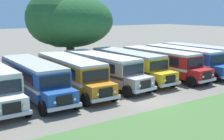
# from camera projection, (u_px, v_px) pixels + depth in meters

# --- Properties ---
(ground_plane) EXTENTS (220.00, 220.00, 0.00)m
(ground_plane) POSITION_uv_depth(u_px,v_px,m) (146.00, 100.00, 23.08)
(ground_plane) COLOR slate
(foreground_grass_strip) EXTENTS (80.00, 8.10, 0.01)m
(foreground_grass_strip) POSITION_uv_depth(u_px,v_px,m) (213.00, 124.00, 18.04)
(foreground_grass_strip) COLOR #4C7538
(foreground_grass_strip) RESTS_ON ground_plane
(parked_bus_slot_2) EXTENTS (2.72, 10.85, 2.82)m
(parked_bus_slot_2) POSITION_uv_depth(u_px,v_px,m) (34.00, 77.00, 23.84)
(parked_bus_slot_2) COLOR #23519E
(parked_bus_slot_2) RESTS_ON ground_plane
(parked_bus_slot_3) EXTENTS (2.92, 10.87, 2.82)m
(parked_bus_slot_3) POSITION_uv_depth(u_px,v_px,m) (71.00, 72.00, 25.78)
(parked_bus_slot_3) COLOR orange
(parked_bus_slot_3) RESTS_ON ground_plane
(parked_bus_slot_4) EXTENTS (3.44, 10.96, 2.82)m
(parked_bus_slot_4) POSITION_uv_depth(u_px,v_px,m) (102.00, 68.00, 27.85)
(parked_bus_slot_4) COLOR #9E9993
(parked_bus_slot_4) RESTS_ON ground_plane
(parked_bus_slot_5) EXTENTS (2.87, 10.86, 2.82)m
(parked_bus_slot_5) POSITION_uv_depth(u_px,v_px,m) (129.00, 64.00, 29.92)
(parked_bus_slot_5) COLOR yellow
(parked_bus_slot_5) RESTS_ON ground_plane
(parked_bus_slot_6) EXTENTS (3.09, 10.89, 2.82)m
(parked_bus_slot_6) POSITION_uv_depth(u_px,v_px,m) (161.00, 62.00, 31.22)
(parked_bus_slot_6) COLOR red
(parked_bus_slot_6) RESTS_ON ground_plane
(parked_bus_slot_7) EXTENTS (2.93, 10.87, 2.82)m
(parked_bus_slot_7) POSITION_uv_depth(u_px,v_px,m) (184.00, 59.00, 33.11)
(parked_bus_slot_7) COLOR #23519E
(parked_bus_slot_7) RESTS_ON ground_plane
(parked_bus_slot_8) EXTENTS (3.20, 10.91, 2.82)m
(parked_bus_slot_8) POSITION_uv_depth(u_px,v_px,m) (199.00, 56.00, 35.28)
(parked_bus_slot_8) COLOR teal
(parked_bus_slot_8) RESTS_ON ground_plane
(broad_shade_tree) EXTENTS (10.76, 11.29, 9.01)m
(broad_shade_tree) POSITION_uv_depth(u_px,v_px,m) (66.00, 20.00, 36.28)
(broad_shade_tree) COLOR brown
(broad_shade_tree) RESTS_ON ground_plane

